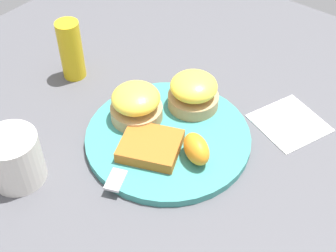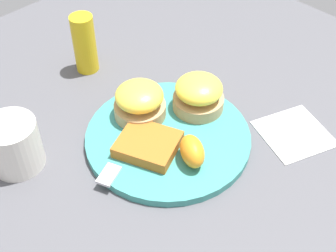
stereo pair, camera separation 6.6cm
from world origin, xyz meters
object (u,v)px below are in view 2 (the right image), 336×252
sandwich_benedict_left (199,94)px  sandwich_benedict_right (140,101)px  fork (129,147)px  orange_wedge (192,151)px  cup (13,144)px  condiment_bottle (85,44)px  hashbrown_patty (149,145)px

sandwich_benedict_left → sandwich_benedict_right: bearing=56.2°
sandwich_benedict_left → fork: size_ratio=0.47×
sandwich_benedict_left → orange_wedge: sandwich_benedict_left is taller
sandwich_benedict_right → orange_wedge: (-0.14, 0.01, -0.01)m
sandwich_benedict_left → cup: size_ratio=0.80×
sandwich_benedict_left → condiment_bottle: condiment_bottle is taller
fork → condiment_bottle: condiment_bottle is taller
sandwich_benedict_left → cup: cup is taller
sandwich_benedict_left → hashbrown_patty: size_ratio=0.96×
sandwich_benedict_right → hashbrown_patty: 0.09m
orange_wedge → condiment_bottle: size_ratio=0.51×
sandwich_benedict_left → sandwich_benedict_right: (0.06, 0.09, 0.00)m
cup → condiment_bottle: 0.26m
sandwich_benedict_right → cup: bearing=72.6°
sandwich_benedict_left → condiment_bottle: (0.24, 0.06, 0.01)m
sandwich_benedict_left → orange_wedge: (-0.08, 0.10, -0.01)m
cup → condiment_bottle: (0.12, -0.23, 0.02)m
sandwich_benedict_right → cup: cup is taller
sandwich_benedict_right → condiment_bottle: condiment_bottle is taller
hashbrown_patty → condiment_bottle: bearing=-15.6°
sandwich_benedict_right → fork: 0.09m
hashbrown_patty → cup: cup is taller
cup → fork: bearing=-128.7°
hashbrown_patty → condiment_bottle: condiment_bottle is taller
sandwich_benedict_right → cup: (0.06, 0.21, -0.00)m
fork → cup: bearing=51.3°
sandwich_benedict_left → hashbrown_patty: 0.13m
sandwich_benedict_right → fork: (-0.05, 0.07, -0.03)m
sandwich_benedict_right → hashbrown_patty: size_ratio=0.96×
condiment_bottle → sandwich_benedict_right: bearing=172.0°
hashbrown_patty → fork: 0.03m
orange_wedge → cup: cup is taller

